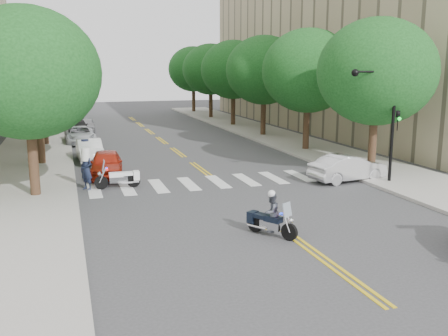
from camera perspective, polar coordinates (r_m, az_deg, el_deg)
name	(u,v)px	position (r m, az deg, el deg)	size (l,w,h in m)	color
ground	(266,217)	(19.84, 4.83, -5.62)	(140.00, 140.00, 0.00)	#38383A
sidewalk_left	(36,145)	(39.96, -20.66, 2.47)	(5.00, 60.00, 0.15)	#9E9991
sidewalk_right	(270,135)	(43.31, 5.33, 3.80)	(5.00, 60.00, 0.15)	#9E9991
building_right	(410,14)	(55.04, 20.50, 16.18)	(26.00, 44.00, 22.00)	tan
tree_l_0	(27,73)	(23.54, -21.64, 10.04)	(6.40, 6.40, 8.45)	#382316
tree_l_1	(36,72)	(31.53, -20.73, 10.27)	(6.40, 6.40, 8.45)	#382316
tree_l_2	(41,71)	(39.52, -20.19, 10.40)	(6.40, 6.40, 8.45)	#382316
tree_l_3	(44,70)	(47.51, -19.84, 10.49)	(6.40, 6.40, 8.45)	#382316
tree_l_4	(47,70)	(55.51, -19.58, 10.55)	(6.40, 6.40, 8.45)	#382316
tree_l_5	(49,69)	(63.51, -19.39, 10.60)	(6.40, 6.40, 8.45)	#382316
tree_r_0	(377,72)	(28.50, 17.05, 10.45)	(6.40, 6.40, 8.45)	#382316
tree_r_1	(308,71)	(35.38, 9.58, 10.89)	(6.40, 6.40, 8.45)	#382316
tree_r_2	(264,70)	(42.66, 4.59, 11.08)	(6.40, 6.40, 8.45)	#382316
tree_r_3	(233,70)	(50.16, 1.06, 11.17)	(6.40, 6.40, 8.45)	#382316
tree_r_4	(211,69)	(57.79, -1.54, 11.20)	(6.40, 6.40, 8.45)	#382316
tree_r_5	(193,69)	(65.51, -3.53, 11.22)	(6.40, 6.40, 8.45)	#382316
traffic_signal_pole	(386,110)	(25.91, 17.98, 6.28)	(2.82, 0.42, 6.00)	black
motorcycle_police	(270,215)	(17.55, 5.29, -5.40)	(1.28, 1.83, 1.65)	black
motorcycle_parked	(121,178)	(24.87, -11.64, -1.13)	(2.21, 0.49, 1.43)	black
officer_standing	(86,170)	(24.80, -15.45, -0.18)	(0.72, 0.47, 1.98)	#171D33
convertible	(348,168)	(26.61, 13.99, 0.02)	(1.46, 4.19, 1.38)	silver
parked_car_a	(106,164)	(27.54, -13.30, 0.48)	(1.69, 4.19, 1.43)	#AF2512
parked_car_b	(90,150)	(32.43, -15.09, 1.96)	(1.44, 4.14, 1.36)	white
parked_car_c	(80,135)	(40.26, -16.14, 3.66)	(2.19, 4.75, 1.32)	silver
parked_car_d	(78,127)	(46.29, -16.38, 4.57)	(1.75, 4.31, 1.25)	black
parked_car_e	(87,125)	(47.31, -15.40, 4.75)	(1.46, 3.63, 1.24)	gray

